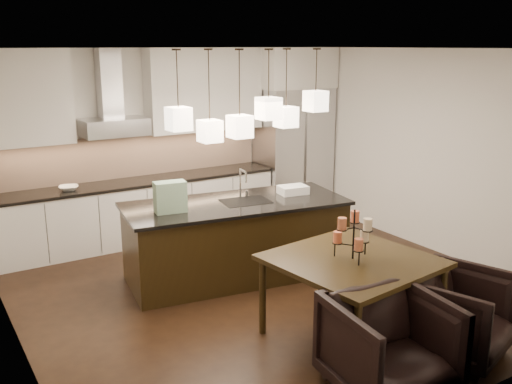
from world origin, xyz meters
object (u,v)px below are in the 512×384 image
dining_table (351,298)px  armchair_right (458,314)px  island_body (236,241)px  armchair_left (389,347)px  refrigerator (293,152)px

dining_table → armchair_right: (0.65, -0.77, -0.01)m
island_body → dining_table: bearing=-76.1°
armchair_left → armchair_right: bearing=14.2°
dining_table → armchair_left: 0.96m
island_body → armchair_right: 2.84m
refrigerator → armchair_right: 4.84m
armchair_right → armchair_left: bearing=169.2°
dining_table → island_body: bearing=88.2°
refrigerator → island_body: 2.96m
island_body → armchair_right: island_body is taller
dining_table → armchair_left: armchair_left is taller
island_body → dining_table: 1.96m
armchair_left → island_body: bearing=93.5°
refrigerator → armchair_left: size_ratio=2.29×
island_body → armchair_right: bearing=-64.4°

